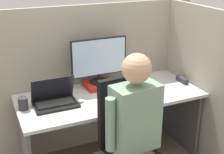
{
  "coord_description": "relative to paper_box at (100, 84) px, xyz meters",
  "views": [
    {
      "loc": [
        -1.05,
        -2.06,
        1.93
      ],
      "look_at": [
        -0.06,
        0.18,
        0.97
      ],
      "focal_mm": 50.0,
      "sensor_mm": 36.0,
      "label": 1
    }
  ],
  "objects": [
    {
      "name": "laptop",
      "position": [
        -0.5,
        -0.21,
        0.02
      ],
      "size": [
        0.37,
        0.25,
        0.24
      ],
      "color": "black",
      "rests_on": "desk"
    },
    {
      "name": "cubicle_panel_back",
      "position": [
        0.02,
        0.18,
        0.0
      ],
      "size": [
        2.2,
        0.04,
        1.5
      ],
      "color": "gray",
      "rests_on": "ground"
    },
    {
      "name": "person",
      "position": [
        -0.09,
        -0.95,
        0.03
      ],
      "size": [
        0.48,
        0.47,
        1.32
      ],
      "color": "brown",
      "rests_on": "ground"
    },
    {
      "name": "monitor",
      "position": [
        -0.0,
        0.0,
        0.26
      ],
      "size": [
        0.55,
        0.19,
        0.44
      ],
      "color": "black",
      "rests_on": "paper_box"
    },
    {
      "name": "office_chair",
      "position": [
        -0.07,
        -0.78,
        -0.2
      ],
      "size": [
        0.53,
        0.57,
        1.07
      ],
      "color": "black",
      "rests_on": "ground"
    },
    {
      "name": "cubicle_panel_right",
      "position": [
        0.9,
        -0.28,
        0.0
      ],
      "size": [
        0.04,
        1.37,
        1.5
      ],
      "color": "gray",
      "rests_on": "ground"
    },
    {
      "name": "pen_cup",
      "position": [
        -0.76,
        -0.19,
        0.03
      ],
      "size": [
        0.08,
        0.08,
        0.11
      ],
      "color": "#28282D",
      "rests_on": "desk"
    },
    {
      "name": "carrot_toy",
      "position": [
        0.39,
        -0.37,
        -0.0
      ],
      "size": [
        0.04,
        0.13,
        0.04
      ],
      "color": "orange",
      "rests_on": "desk"
    },
    {
      "name": "coffee_mug",
      "position": [
        0.34,
        -0.01,
        0.02
      ],
      "size": [
        0.08,
        0.08,
        0.09
      ],
      "color": "#232328",
      "rests_on": "desk"
    },
    {
      "name": "mouse",
      "position": [
        -0.29,
        -0.26,
        -0.01
      ],
      "size": [
        0.07,
        0.05,
        0.03
      ],
      "color": "silver",
      "rests_on": "desk"
    },
    {
      "name": "paper_box",
      "position": [
        0.0,
        0.0,
        0.0
      ],
      "size": [
        0.28,
        0.23,
        0.05
      ],
      "color": "red",
      "rests_on": "desk"
    },
    {
      "name": "desk",
      "position": [
        0.02,
        -0.21,
        -0.19
      ],
      "size": [
        1.7,
        0.73,
        0.72
      ],
      "color": "#B7B7B2",
      "rests_on": "ground"
    },
    {
      "name": "stapler",
      "position": [
        0.81,
        -0.23,
        -0.0
      ],
      "size": [
        0.05,
        0.15,
        0.05
      ],
      "color": "#2D2D33",
      "rests_on": "desk"
    }
  ]
}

